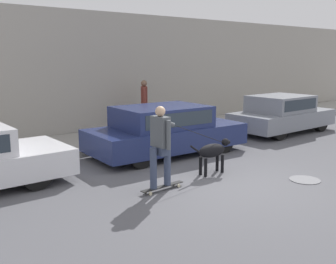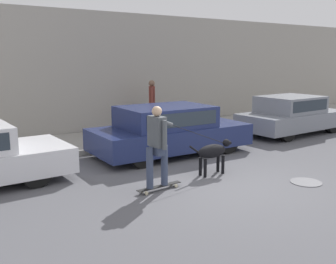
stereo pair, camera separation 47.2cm
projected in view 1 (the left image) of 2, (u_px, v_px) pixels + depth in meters
ground_plane at (232, 183)px, 8.11m from camera, size 36.00×36.00×0.00m
back_wall at (86, 74)px, 12.83m from camera, size 32.00×0.30×4.04m
sidewalk_curb at (109, 139)px, 12.10m from camera, size 30.00×2.47×0.16m
parked_car_1 at (165, 131)px, 10.47m from camera, size 4.31×2.01×1.30m
parked_car_2 at (282, 114)px, 13.52m from camera, size 3.94×1.80×1.29m
dog at (213, 151)px, 8.71m from camera, size 1.17×0.31×0.75m
skateboarder at (161, 143)px, 7.49m from camera, size 2.46×0.55×1.66m
pedestrian_with_bag at (144, 103)px, 13.05m from camera, size 0.45×0.63×1.66m
manhole_cover at (305, 180)px, 8.33m from camera, size 0.64×0.64×0.01m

